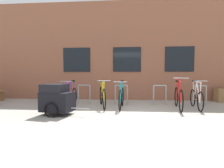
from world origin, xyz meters
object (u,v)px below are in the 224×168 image
(bicycle_yellow, at_px, (102,96))
(bike_trailer, at_px, (57,99))
(bicycle_white, at_px, (196,98))
(planter_box, at_px, (224,95))
(bicycle_purple, at_px, (70,97))
(bicycle_red, at_px, (178,97))
(bicycle_teal, at_px, (121,97))

(bicycle_yellow, distance_m, bike_trailer, 1.78)
(bicycle_yellow, bearing_deg, bicycle_white, -1.54)
(bicycle_white, bearing_deg, planter_box, 39.54)
(bicycle_white, relative_size, bike_trailer, 1.08)
(bicycle_purple, xyz_separation_m, bicycle_red, (3.85, -0.01, 0.03))
(bicycle_red, bearing_deg, bicycle_purple, 179.79)
(bicycle_yellow, height_order, bike_trailer, bicycle_yellow)
(bicycle_white, distance_m, bicycle_teal, 2.63)
(planter_box, bearing_deg, bicycle_red, -146.93)
(bicycle_purple, relative_size, planter_box, 2.50)
(bicycle_red, xyz_separation_m, bicycle_yellow, (-2.69, 0.19, -0.01))
(bicycle_teal, distance_m, bike_trailer, 2.21)
(bicycle_teal, bearing_deg, bicycle_white, 2.19)
(bicycle_purple, relative_size, bicycle_yellow, 0.99)
(bicycle_yellow, height_order, planter_box, bicycle_yellow)
(bicycle_white, bearing_deg, bicycle_red, -170.84)
(bicycle_white, relative_size, bicycle_purple, 0.92)
(bicycle_teal, bearing_deg, bike_trailer, -148.81)
(bicycle_teal, xyz_separation_m, bike_trailer, (-1.89, -1.14, 0.09))
(bike_trailer, distance_m, planter_box, 6.90)
(bicycle_purple, relative_size, bicycle_teal, 1.04)
(bicycle_yellow, bearing_deg, bicycle_red, -4.12)
(bike_trailer, bearing_deg, bicycle_teal, 31.19)
(planter_box, bearing_deg, bicycle_teal, -160.24)
(bicycle_red, bearing_deg, bike_trailer, -163.60)
(bike_trailer, bearing_deg, bicycle_red, 16.40)
(bicycle_purple, height_order, bicycle_teal, bicycle_teal)
(bicycle_teal, distance_m, bicycle_red, 1.99)
(bike_trailer, bearing_deg, bicycle_purple, 88.88)
(bicycle_yellow, relative_size, planter_box, 2.52)
(bicycle_purple, relative_size, bicycle_red, 0.96)
(bicycle_white, relative_size, bicycle_yellow, 0.91)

